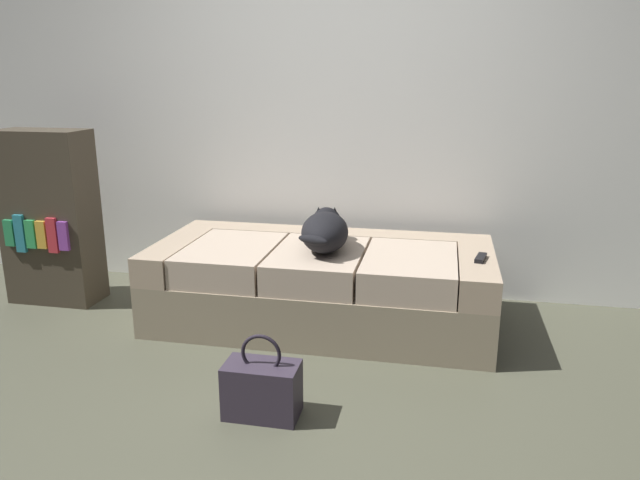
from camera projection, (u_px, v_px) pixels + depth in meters
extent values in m
plane|color=#4B4C3B|center=(267.00, 427.00, 2.51)|extent=(10.00, 10.00, 0.00)
cube|color=white|center=(342.00, 78.00, 3.83)|extent=(6.40, 0.10, 2.80)
cube|color=gray|center=(322.00, 297.00, 3.55)|extent=(1.95, 0.92, 0.30)
cube|color=tan|center=(182.00, 251.00, 3.66)|extent=(0.20, 0.92, 0.17)
cube|color=tan|center=(476.00, 269.00, 3.32)|extent=(0.20, 0.92, 0.17)
cube|color=tan|center=(333.00, 243.00, 3.83)|extent=(1.55, 0.20, 0.17)
cube|color=#B6A28D|center=(232.00, 260.00, 3.50)|extent=(0.50, 0.70, 0.17)
cube|color=#B6A28D|center=(318.00, 265.00, 3.40)|extent=(0.50, 0.70, 0.17)
cube|color=#B6A28D|center=(410.00, 271.00, 3.30)|extent=(0.50, 0.70, 0.17)
ellipsoid|color=black|center=(325.00, 232.00, 3.36)|extent=(0.33, 0.50, 0.21)
sphere|color=black|center=(327.00, 222.00, 3.57)|extent=(0.17, 0.17, 0.17)
ellipsoid|color=black|center=(327.00, 220.00, 3.65)|extent=(0.08, 0.11, 0.06)
cone|color=black|center=(319.00, 211.00, 3.55)|extent=(0.04, 0.04, 0.05)
cone|color=black|center=(335.00, 211.00, 3.55)|extent=(0.04, 0.04, 0.05)
ellipsoid|color=black|center=(313.00, 240.00, 3.16)|extent=(0.19, 0.11, 0.05)
cube|color=black|center=(481.00, 258.00, 3.21)|extent=(0.07, 0.16, 0.02)
cube|color=#332B3A|center=(262.00, 390.00, 2.57)|extent=(0.32, 0.18, 0.24)
torus|color=#241E28|center=(261.00, 354.00, 2.53)|extent=(0.18, 0.02, 0.18)
cube|color=#423A2D|center=(50.00, 217.00, 3.80)|extent=(0.56, 0.28, 1.10)
cube|color=#298E54|center=(9.00, 233.00, 3.71)|extent=(0.06, 0.02, 0.17)
cube|color=teal|center=(20.00, 234.00, 3.70)|extent=(0.06, 0.02, 0.24)
cube|color=green|center=(31.00, 234.00, 3.68)|extent=(0.06, 0.02, 0.18)
cube|color=gold|center=(42.00, 235.00, 3.67)|extent=(0.06, 0.02, 0.17)
cube|color=red|center=(52.00, 235.00, 3.66)|extent=(0.06, 0.02, 0.22)
cube|color=purple|center=(63.00, 236.00, 3.64)|extent=(0.06, 0.02, 0.18)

